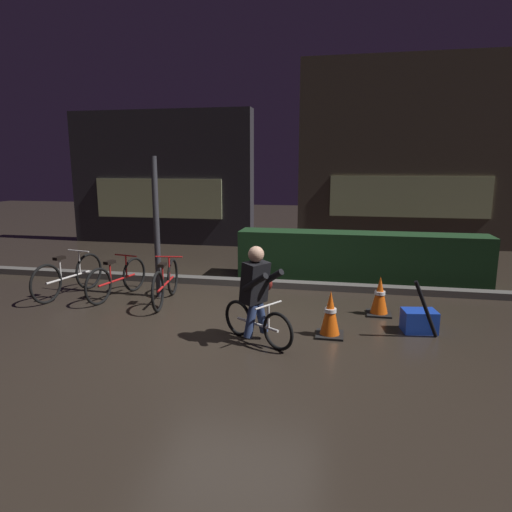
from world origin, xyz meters
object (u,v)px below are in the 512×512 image
(traffic_cone_far, at_px, (380,296))
(street_post, at_px, (157,228))
(blue_crate, at_px, (419,321))
(closed_umbrella, at_px, (426,309))
(traffic_cone_near, at_px, (330,314))
(parked_bike_center_left, at_px, (166,283))
(parked_bike_leftmost, at_px, (69,276))
(cyclist, at_px, (257,294))
(parked_bike_left_mid, at_px, (117,279))

(traffic_cone_far, bearing_deg, street_post, 175.78)
(blue_crate, distance_m, closed_umbrella, 0.35)
(traffic_cone_near, bearing_deg, blue_crate, 18.69)
(parked_bike_center_left, relative_size, traffic_cone_near, 2.54)
(blue_crate, xyz_separation_m, closed_umbrella, (0.03, -0.25, 0.25))
(street_post, height_order, parked_bike_leftmost, street_post)
(parked_bike_leftmost, height_order, closed_umbrella, closed_umbrella)
(parked_bike_leftmost, distance_m, traffic_cone_near, 4.62)
(traffic_cone_near, bearing_deg, parked_bike_center_left, 159.92)
(cyclist, xyz_separation_m, closed_umbrella, (2.12, 0.52, -0.23))
(closed_umbrella, bearing_deg, traffic_cone_near, -18.70)
(street_post, xyz_separation_m, closed_umbrella, (4.17, -1.15, -0.79))
(traffic_cone_near, distance_m, closed_umbrella, 1.23)
(traffic_cone_far, xyz_separation_m, blue_crate, (0.48, -0.63, -0.14))
(blue_crate, xyz_separation_m, cyclist, (-2.09, -0.77, 0.48))
(traffic_cone_near, distance_m, blue_crate, 1.26)
(parked_bike_leftmost, bearing_deg, parked_bike_left_mid, -75.24)
(traffic_cone_near, height_order, traffic_cone_far, traffic_cone_near)
(parked_bike_center_left, xyz_separation_m, closed_umbrella, (3.92, -0.84, 0.06))
(blue_crate, bearing_deg, traffic_cone_far, 127.53)
(parked_bike_center_left, height_order, blue_crate, parked_bike_center_left)
(parked_bike_center_left, xyz_separation_m, traffic_cone_near, (2.70, -0.99, -0.03))
(traffic_cone_far, bearing_deg, parked_bike_center_left, -179.29)
(parked_bike_left_mid, bearing_deg, parked_bike_center_left, -85.05)
(parked_bike_left_mid, bearing_deg, blue_crate, -86.26)
(parked_bike_leftmost, xyz_separation_m, closed_umbrella, (5.72, -0.89, 0.05))
(parked_bike_leftmost, bearing_deg, traffic_cone_far, -79.36)
(street_post, height_order, closed_umbrella, street_post)
(traffic_cone_near, relative_size, blue_crate, 1.41)
(blue_crate, bearing_deg, parked_bike_leftmost, 173.55)
(parked_bike_center_left, height_order, cyclist, cyclist)
(traffic_cone_near, height_order, closed_umbrella, closed_umbrella)
(parked_bike_center_left, bearing_deg, cyclist, -134.93)
(cyclist, bearing_deg, street_post, 173.86)
(cyclist, bearing_deg, traffic_cone_far, 74.24)
(street_post, xyz_separation_m, parked_bike_center_left, (0.26, -0.31, -0.85))
(parked_bike_leftmost, distance_m, closed_umbrella, 5.79)
(cyclist, bearing_deg, blue_crate, 53.39)
(traffic_cone_near, distance_m, traffic_cone_far, 1.24)
(cyclist, bearing_deg, parked_bike_leftmost, -168.44)
(street_post, height_order, traffic_cone_far, street_post)
(traffic_cone_far, distance_m, blue_crate, 0.81)
(parked_bike_left_mid, height_order, closed_umbrella, closed_umbrella)
(traffic_cone_far, bearing_deg, cyclist, -138.82)
(parked_bike_leftmost, xyz_separation_m, traffic_cone_near, (4.50, -1.04, -0.04))
(street_post, relative_size, blue_crate, 5.40)
(traffic_cone_near, bearing_deg, closed_umbrella, 7.04)
(street_post, distance_m, cyclist, 2.71)
(street_post, height_order, parked_bike_center_left, street_post)
(parked_bike_left_mid, relative_size, parked_bike_center_left, 0.95)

